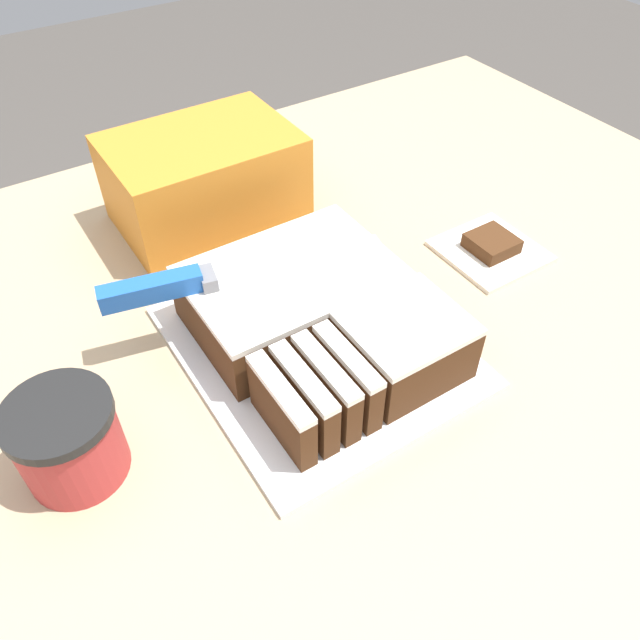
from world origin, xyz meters
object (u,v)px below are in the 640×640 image
object	(u,v)px
coffee_cup	(68,440)
cake	(321,316)
brownie	(492,243)
storage_box	(205,180)
knife	(191,282)
cake_board	(320,344)

from	to	relation	value
coffee_cup	cake	bearing A→B (deg)	3.07
coffee_cup	brownie	xyz separation A→B (m)	(0.55, 0.03, -0.03)
storage_box	knife	bearing A→B (deg)	-117.90
cake_board	brownie	distance (m)	0.28
cake_board	brownie	world-z (taller)	brownie
knife	coffee_cup	world-z (taller)	knife
cake	coffee_cup	world-z (taller)	coffee_cup
cake_board	coffee_cup	xyz separation A→B (m)	(-0.27, -0.01, 0.04)
cake_board	storage_box	xyz separation A→B (m)	(0.00, 0.29, 0.06)
cake_board	cake	xyz separation A→B (m)	(0.00, 0.01, 0.04)
brownie	cake	bearing A→B (deg)	-176.81
cake_board	coffee_cup	world-z (taller)	coffee_cup
cake	coffee_cup	distance (m)	0.28
coffee_cup	brownie	world-z (taller)	coffee_cup
cake_board	storage_box	world-z (taller)	storage_box
coffee_cup	brownie	distance (m)	0.55
cake_board	storage_box	distance (m)	0.30
cake_board	knife	world-z (taller)	knife
cake_board	brownie	bearing A→B (deg)	4.21
storage_box	cake	bearing A→B (deg)	-90.06
cake	brownie	world-z (taller)	cake
brownie	storage_box	size ratio (longest dim) A/B	0.23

